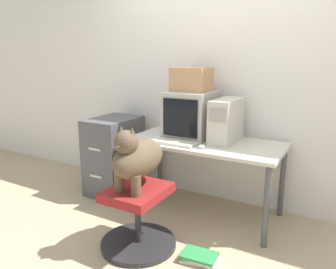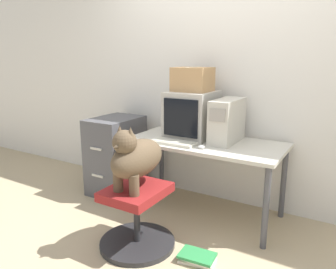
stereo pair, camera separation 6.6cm
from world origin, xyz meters
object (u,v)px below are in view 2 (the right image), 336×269
at_px(office_chair, 137,218).
at_px(cardboard_box, 193,79).
at_px(keyboard, 174,142).
at_px(dog, 135,157).
at_px(pc_tower, 227,121).
at_px(book_stack_floor, 197,258).
at_px(filing_cabinet, 116,155).
at_px(crt_monitor, 192,114).

relative_size(office_chair, cardboard_box, 1.78).
distance_m(keyboard, office_chair, 0.74).
xyz_separation_m(office_chair, dog, (0.00, 0.00, 0.50)).
distance_m(pc_tower, cardboard_box, 0.51).
relative_size(keyboard, cardboard_box, 1.21).
relative_size(keyboard, book_stack_floor, 1.40).
bearing_deg(keyboard, cardboard_box, 88.56).
bearing_deg(pc_tower, office_chair, -113.50).
distance_m(filing_cabinet, cardboard_box, 1.21).
relative_size(dog, book_stack_floor, 1.87).
relative_size(crt_monitor, keyboard, 1.13).
height_order(filing_cabinet, cardboard_box, cardboard_box).
relative_size(filing_cabinet, cardboard_box, 2.47).
height_order(pc_tower, office_chair, pc_tower).
distance_m(crt_monitor, keyboard, 0.38).
bearing_deg(filing_cabinet, crt_monitor, 7.65).
relative_size(pc_tower, office_chair, 0.79).
bearing_deg(keyboard, filing_cabinet, 166.26).
distance_m(keyboard, filing_cabinet, 0.93).
relative_size(crt_monitor, pc_tower, 0.97).
xyz_separation_m(crt_monitor, office_chair, (-0.02, -0.89, -0.69)).
bearing_deg(book_stack_floor, filing_cabinet, 152.07).
bearing_deg(crt_monitor, dog, -91.02).
bearing_deg(cardboard_box, keyboard, -91.44).
bearing_deg(dog, cardboard_box, 88.98).
bearing_deg(cardboard_box, crt_monitor, -90.00).
height_order(crt_monitor, book_stack_floor, crt_monitor).
xyz_separation_m(filing_cabinet, cardboard_box, (0.86, 0.12, 0.84)).
relative_size(keyboard, office_chair, 0.68).
relative_size(keyboard, filing_cabinet, 0.49).
bearing_deg(office_chair, cardboard_box, 88.98).
relative_size(crt_monitor, dog, 0.85).
height_order(office_chair, dog, dog).
height_order(crt_monitor, dog, crt_monitor).
relative_size(keyboard, dog, 0.75).
xyz_separation_m(crt_monitor, filing_cabinet, (-0.86, -0.12, -0.51)).
bearing_deg(dog, crt_monitor, 88.98).
height_order(office_chair, cardboard_box, cardboard_box).
height_order(dog, book_stack_floor, dog).
relative_size(pc_tower, cardboard_box, 1.41).
xyz_separation_m(pc_tower, book_stack_floor, (0.12, -0.82, -0.87)).
xyz_separation_m(dog, filing_cabinet, (-0.85, 0.77, -0.32)).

